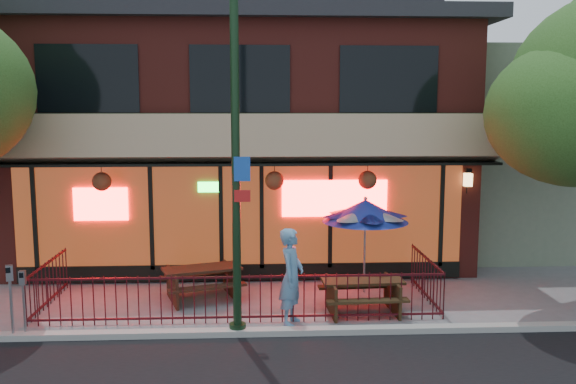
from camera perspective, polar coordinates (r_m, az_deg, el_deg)
The scene contains 12 objects.
ground at distance 12.45m, azimuth -4.67°, elevation -12.40°, with size 80.00×80.00×0.00m, color gray.
curb at distance 11.96m, azimuth -4.75°, elevation -12.96°, with size 80.00×0.25×0.12m, color #999993.
restaurant_building at distance 18.79m, azimuth -4.15°, elevation 7.28°, with size 12.96×9.49×8.05m.
neighbor_building at distance 21.24m, azimuth 21.05°, elevation 3.81°, with size 6.00×7.00×6.00m, color slate.
patio_fence at distance 12.73m, azimuth -4.63°, elevation -8.95°, with size 8.44×2.62×1.00m.
street_light at distance 11.34m, azimuth -4.90°, elevation 1.97°, with size 0.43×0.32×7.00m.
picnic_table_left at distance 14.05m, azimuth -8.04°, elevation -8.00°, with size 2.05×1.79×0.74m.
picnic_table_right at distance 13.14m, azimuth 6.95°, elevation -9.14°, with size 1.77×1.39×0.73m.
patio_umbrella at distance 14.23m, azimuth 7.24°, elevation -1.75°, with size 2.00×2.00×2.28m.
pedestrian at distance 12.25m, azimuth 0.33°, elevation -7.91°, with size 0.71×0.47×1.95m, color #5A8CB5.
parking_meter_near at distance 12.58m, azimuth -23.53°, elevation -8.62°, with size 0.12×0.10×1.30m.
parking_meter_far at distance 12.55m, azimuth -24.54°, elevation -8.29°, with size 0.16×0.15×1.43m.
Camera 1 is at (0.40, -11.67, 4.30)m, focal length 38.00 mm.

